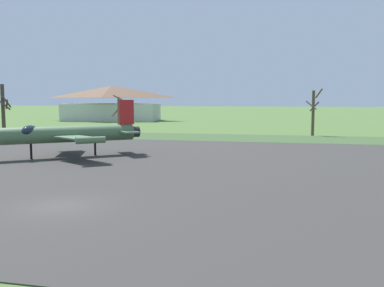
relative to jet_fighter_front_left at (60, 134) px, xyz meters
The scene contains 8 objects.
ground_plane 20.20m from the jet_fighter_front_left, 60.51° to the right, with size 600.00×600.00×0.00m, color #4C6B33.
asphalt_apron 10.83m from the jet_fighter_front_left, 21.08° to the right, with size 105.89×45.53×0.05m, color #383533.
grass_verge_strip 26.94m from the jet_fighter_front_left, 68.40° to the left, with size 165.89×12.00×0.06m, color #3C562E.
jet_fighter_front_left is the anchor object (origin of this frame).
bare_tree_far_left 39.92m from the jet_fighter_front_left, 133.36° to the left, with size 2.21×2.91×8.21m.
bare_tree_left_of_center 31.76m from the jet_fighter_front_left, 102.33° to the left, with size 2.74×2.72×6.34m.
bare_tree_center 40.39m from the jet_fighter_front_left, 51.86° to the left, with size 2.52×2.52×7.24m.
visitor_building 72.41m from the jet_fighter_front_left, 109.41° to the left, with size 26.20×15.77×8.99m.
Camera 1 is at (11.86, -20.49, 5.72)m, focal length 40.85 mm.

